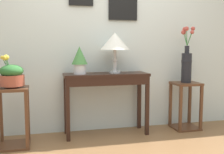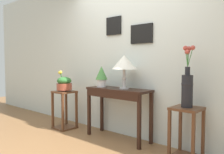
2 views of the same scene
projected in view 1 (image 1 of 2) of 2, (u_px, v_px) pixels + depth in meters
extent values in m
cube|color=silver|center=(106.00, 27.00, 3.76)|extent=(9.00, 0.10, 2.80)
cube|color=black|center=(123.00, 9.00, 3.73)|extent=(0.39, 0.02, 0.29)
cube|color=tan|center=(123.00, 9.00, 3.72)|extent=(0.31, 0.01, 0.23)
cube|color=black|center=(106.00, 75.00, 3.55)|extent=(1.07, 0.37, 0.03)
cube|color=black|center=(109.00, 82.00, 3.40)|extent=(1.00, 0.03, 0.10)
cube|color=black|center=(68.00, 110.00, 3.33)|extent=(0.04, 0.04, 0.76)
cube|color=black|center=(147.00, 106.00, 3.57)|extent=(0.05, 0.04, 0.76)
cube|color=black|center=(66.00, 105.00, 3.63)|extent=(0.04, 0.04, 0.76)
cube|color=black|center=(139.00, 101.00, 3.87)|extent=(0.05, 0.04, 0.76)
cylinder|color=#B7B7BC|center=(115.00, 72.00, 3.58)|extent=(0.15, 0.15, 0.02)
cylinder|color=#B7B7BC|center=(115.00, 66.00, 3.57)|extent=(0.05, 0.05, 0.14)
sphere|color=#B7B7BC|center=(115.00, 60.00, 3.56)|extent=(0.07, 0.07, 0.07)
cylinder|color=#B7B7BC|center=(115.00, 55.00, 3.55)|extent=(0.04, 0.04, 0.14)
cone|color=white|center=(115.00, 41.00, 3.53)|extent=(0.37, 0.37, 0.21)
cylinder|color=silver|center=(80.00, 69.00, 3.44)|extent=(0.15, 0.15, 0.12)
cone|color=#478442|center=(80.00, 55.00, 3.42)|extent=(0.19, 0.19, 0.22)
cube|color=#56331E|center=(12.00, 89.00, 3.12)|extent=(0.35, 0.35, 0.03)
cube|color=#56331E|center=(15.00, 145.00, 3.20)|extent=(0.35, 0.35, 0.03)
cube|color=#56331E|center=(27.00, 120.00, 3.05)|extent=(0.04, 0.03, 0.62)
cube|color=#56331E|center=(1.00, 115.00, 3.27)|extent=(0.04, 0.04, 0.62)
cube|color=#56331E|center=(28.00, 113.00, 3.34)|extent=(0.04, 0.04, 0.62)
cylinder|color=#9E4733|center=(12.00, 87.00, 3.12)|extent=(0.12, 0.12, 0.02)
cylinder|color=#9E4733|center=(12.00, 80.00, 3.11)|extent=(0.27, 0.27, 0.12)
ellipsoid|color=#2D662D|center=(12.00, 71.00, 3.10)|extent=(0.26, 0.26, 0.14)
cylinder|color=#2D662D|center=(9.00, 66.00, 3.07)|extent=(0.06, 0.06, 0.20)
sphere|color=gold|center=(6.00, 57.00, 3.03)|extent=(0.06, 0.06, 0.06)
cylinder|color=#2D662D|center=(7.00, 66.00, 3.08)|extent=(0.10, 0.02, 0.20)
sphere|color=gold|center=(2.00, 57.00, 3.05)|extent=(0.04, 0.04, 0.04)
cylinder|color=#2D662D|center=(8.00, 67.00, 3.06)|extent=(0.07, 0.07, 0.20)
sphere|color=gold|center=(5.00, 58.00, 3.01)|extent=(0.05, 0.05, 0.05)
cube|color=#56331E|center=(186.00, 84.00, 3.82)|extent=(0.35, 0.35, 0.03)
cube|color=#56331E|center=(185.00, 127.00, 3.89)|extent=(0.35, 0.35, 0.03)
cube|color=#56331E|center=(180.00, 109.00, 3.68)|extent=(0.03, 0.03, 0.59)
cube|color=#56331E|center=(201.00, 107.00, 3.75)|extent=(0.04, 0.03, 0.59)
cube|color=#56331E|center=(170.00, 104.00, 3.97)|extent=(0.03, 0.04, 0.59)
cube|color=#56331E|center=(190.00, 103.00, 4.04)|extent=(0.04, 0.04, 0.59)
cylinder|color=black|center=(186.00, 68.00, 3.80)|extent=(0.14, 0.14, 0.40)
sphere|color=black|center=(187.00, 61.00, 3.79)|extent=(0.14, 0.14, 0.14)
cylinder|color=black|center=(187.00, 49.00, 3.77)|extent=(0.06, 0.06, 0.10)
cylinder|color=#387A38|center=(185.00, 39.00, 3.78)|extent=(0.04, 0.06, 0.19)
sphere|color=#B7473D|center=(184.00, 32.00, 3.79)|extent=(0.07, 0.07, 0.07)
cylinder|color=#387A38|center=(187.00, 37.00, 3.74)|extent=(0.04, 0.03, 0.23)
sphere|color=#B7473D|center=(187.00, 29.00, 3.72)|extent=(0.06, 0.06, 0.06)
cylinder|color=#387A38|center=(186.00, 38.00, 3.78)|extent=(0.02, 0.06, 0.22)
sphere|color=#B7473D|center=(185.00, 29.00, 3.79)|extent=(0.06, 0.06, 0.06)
cylinder|color=#387A38|center=(190.00, 37.00, 3.75)|extent=(0.08, 0.03, 0.23)
sphere|color=#B7473D|center=(193.00, 29.00, 3.74)|extent=(0.06, 0.06, 0.06)
cylinder|color=#387A38|center=(190.00, 39.00, 3.72)|extent=(0.04, 0.09, 0.18)
sphere|color=#B7473D|center=(192.00, 32.00, 3.68)|extent=(0.05, 0.05, 0.05)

